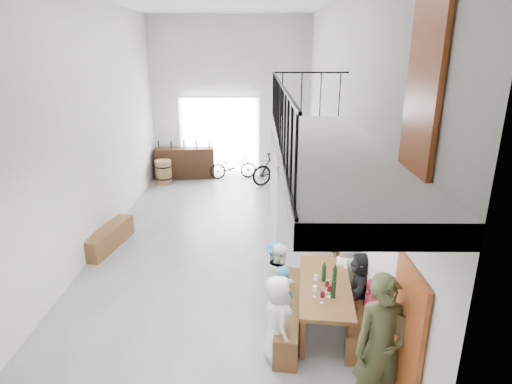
{
  "coord_description": "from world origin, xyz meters",
  "views": [
    {
      "loc": [
        0.97,
        -9.11,
        4.43
      ],
      "look_at": [
        0.92,
        -0.5,
        1.53
      ],
      "focal_mm": 30.0,
      "sensor_mm": 36.0,
      "label": 1
    }
  ],
  "objects_px": {
    "tasting_table": "(325,289)",
    "host_standing": "(381,348)",
    "oak_barrel": "(164,172)",
    "bicycle_near": "(233,166)",
    "side_bench": "(109,237)",
    "bench_inner": "(289,313)",
    "serving_counter": "(185,163)"
  },
  "relations": [
    {
      "from": "oak_barrel",
      "to": "bicycle_near",
      "type": "height_order",
      "value": "bicycle_near"
    },
    {
      "from": "bench_inner",
      "to": "bicycle_near",
      "type": "height_order",
      "value": "bicycle_near"
    },
    {
      "from": "tasting_table",
      "to": "host_standing",
      "type": "relative_size",
      "value": 1.06
    },
    {
      "from": "bench_inner",
      "to": "side_bench",
      "type": "height_order",
      "value": "bench_inner"
    },
    {
      "from": "serving_counter",
      "to": "host_standing",
      "type": "height_order",
      "value": "host_standing"
    },
    {
      "from": "host_standing",
      "to": "oak_barrel",
      "type": "bearing_deg",
      "value": 109.99
    },
    {
      "from": "bicycle_near",
      "to": "tasting_table",
      "type": "bearing_deg",
      "value": -177.71
    },
    {
      "from": "bench_inner",
      "to": "oak_barrel",
      "type": "bearing_deg",
      "value": 122.08
    },
    {
      "from": "oak_barrel",
      "to": "side_bench",
      "type": "bearing_deg",
      "value": -92.69
    },
    {
      "from": "side_bench",
      "to": "serving_counter",
      "type": "distance_m",
      "value": 5.75
    },
    {
      "from": "side_bench",
      "to": "oak_barrel",
      "type": "distance_m",
      "value": 4.98
    },
    {
      "from": "serving_counter",
      "to": "bicycle_near",
      "type": "xyz_separation_m",
      "value": [
        1.71,
        -0.05,
        -0.11
      ]
    },
    {
      "from": "tasting_table",
      "to": "side_bench",
      "type": "height_order",
      "value": "tasting_table"
    },
    {
      "from": "tasting_table",
      "to": "bicycle_near",
      "type": "height_order",
      "value": "bicycle_near"
    },
    {
      "from": "tasting_table",
      "to": "serving_counter",
      "type": "xyz_separation_m",
      "value": [
        -3.7,
        8.65,
        -0.16
      ]
    },
    {
      "from": "side_bench",
      "to": "bicycle_near",
      "type": "relative_size",
      "value": 1.06
    },
    {
      "from": "oak_barrel",
      "to": "host_standing",
      "type": "relative_size",
      "value": 0.42
    },
    {
      "from": "bench_inner",
      "to": "side_bench",
      "type": "distance_m",
      "value": 4.98
    },
    {
      "from": "serving_counter",
      "to": "bench_inner",
      "type": "bearing_deg",
      "value": -76.79
    },
    {
      "from": "tasting_table",
      "to": "oak_barrel",
      "type": "bearing_deg",
      "value": 124.75
    },
    {
      "from": "tasting_table",
      "to": "bench_inner",
      "type": "relative_size",
      "value": 0.94
    },
    {
      "from": "oak_barrel",
      "to": "serving_counter",
      "type": "relative_size",
      "value": 0.4
    },
    {
      "from": "bench_inner",
      "to": "oak_barrel",
      "type": "xyz_separation_m",
      "value": [
        -3.75,
        7.96,
        0.16
      ]
    },
    {
      "from": "bicycle_near",
      "to": "side_bench",
      "type": "bearing_deg",
      "value": 144.67
    },
    {
      "from": "serving_counter",
      "to": "bicycle_near",
      "type": "height_order",
      "value": "serving_counter"
    },
    {
      "from": "tasting_table",
      "to": "side_bench",
      "type": "bearing_deg",
      "value": 153.06
    },
    {
      "from": "oak_barrel",
      "to": "serving_counter",
      "type": "distance_m",
      "value": 0.95
    },
    {
      "from": "oak_barrel",
      "to": "bicycle_near",
      "type": "xyz_separation_m",
      "value": [
        2.34,
        0.65,
        0.02
      ]
    },
    {
      "from": "tasting_table",
      "to": "serving_counter",
      "type": "distance_m",
      "value": 9.41
    },
    {
      "from": "serving_counter",
      "to": "host_standing",
      "type": "relative_size",
      "value": 1.06
    },
    {
      "from": "tasting_table",
      "to": "bicycle_near",
      "type": "relative_size",
      "value": 1.26
    },
    {
      "from": "bench_inner",
      "to": "serving_counter",
      "type": "height_order",
      "value": "serving_counter"
    }
  ]
}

